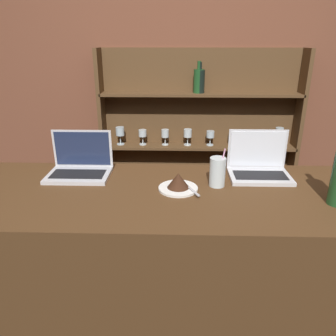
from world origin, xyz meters
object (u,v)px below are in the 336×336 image
Objects in this scene: cake_plate at (178,183)px; water_glass at (217,172)px; laptop_near at (80,165)px; laptop_far at (259,166)px.

water_glass is at bearing 15.08° from cake_plate.
laptop_far is at bearing 0.77° from laptop_near.
laptop_far reaches higher than water_glass.
laptop_near is 0.52m from cake_plate.
water_glass is (-0.22, -0.13, 0.02)m from laptop_far.
laptop_far is 0.44m from cake_plate.
laptop_far is at bearing 24.09° from cake_plate.
water_glass reaches higher than cake_plate.
laptop_near is at bearing 170.04° from water_glass.
water_glass is at bearing -149.34° from laptop_far.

